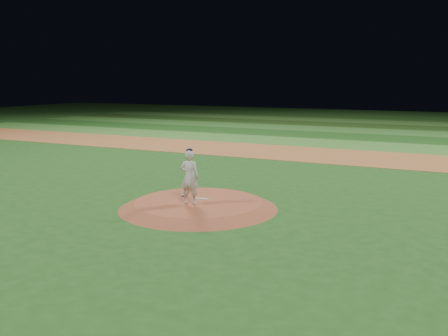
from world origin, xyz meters
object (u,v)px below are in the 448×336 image
(pitching_rubber, at_px, (201,199))
(pitchers_mound, at_px, (198,205))
(rosin_bag, at_px, (183,195))
(pitcher_on_mound, at_px, (190,177))

(pitching_rubber, bearing_deg, pitchers_mound, -82.85)
(pitchers_mound, distance_m, pitching_rubber, 0.34)
(pitching_rubber, bearing_deg, rosin_bag, 164.09)
(pitchers_mound, bearing_deg, rosin_bag, 154.71)
(pitchers_mound, xyz_separation_m, pitcher_on_mound, (-0.05, -0.48, 1.06))
(pitcher_on_mound, bearing_deg, pitching_rubber, 91.71)
(pitcher_on_mound, bearing_deg, rosin_bag, 132.63)
(rosin_bag, relative_size, pitcher_on_mound, 0.07)
(rosin_bag, bearing_deg, pitchers_mound, -25.29)
(pitching_rubber, distance_m, pitcher_on_mound, 1.20)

